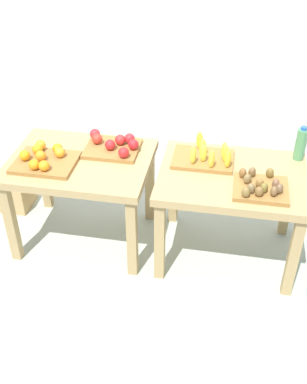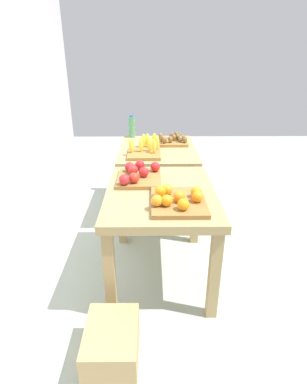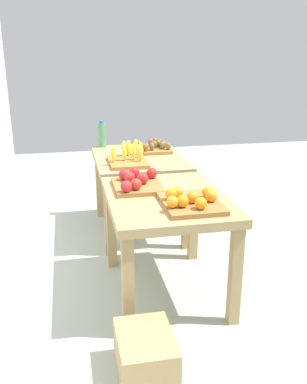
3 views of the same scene
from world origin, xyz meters
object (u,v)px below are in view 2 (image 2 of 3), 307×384
object	(u,v)px
banana_crate	(145,149)
kiwi_bin	(173,140)
orange_bin	(177,200)
water_bottle	(132,127)
cardboard_produce_box	(112,345)
watermelon_pile	(173,168)
display_table_left	(161,204)
display_table_right	(157,158)
apple_bin	(138,175)

from	to	relation	value
banana_crate	kiwi_bin	world-z (taller)	banana_crate
kiwi_bin	orange_bin	bearing A→B (deg)	177.30
water_bottle	cardboard_produce_box	size ratio (longest dim) A/B	0.65
watermelon_pile	cardboard_produce_box	bearing A→B (deg)	169.42
display_table_left	banana_crate	bearing A→B (deg)	7.86
display_table_left	watermelon_pile	xyz separation A→B (m)	(2.07, -0.24, -0.46)
cardboard_produce_box	display_table_right	bearing A→B (deg)	-8.83
display_table_left	watermelon_pile	distance (m)	2.13
banana_crate	kiwi_bin	bearing A→B (deg)	-37.73
orange_bin	watermelon_pile	xyz separation A→B (m)	(2.30, -0.14, -0.61)
water_bottle	display_table_left	bearing A→B (deg)	-169.44
banana_crate	display_table_right	bearing A→B (deg)	-31.59
display_table_right	watermelon_pile	xyz separation A→B (m)	(0.95, -0.24, -0.46)
watermelon_pile	cardboard_produce_box	distance (m)	2.93
water_bottle	watermelon_pile	distance (m)	1.00
display_table_left	apple_bin	world-z (taller)	apple_bin
cardboard_produce_box	orange_bin	bearing A→B (deg)	-34.77
apple_bin	watermelon_pile	bearing A→B (deg)	-12.45
apple_bin	banana_crate	world-z (taller)	banana_crate
orange_bin	banana_crate	distance (m)	1.17
display_table_right	banana_crate	size ratio (longest dim) A/B	2.36
apple_bin	kiwi_bin	bearing A→B (deg)	-17.68
kiwi_bin	watermelon_pile	size ratio (longest dim) A/B	0.57
kiwi_bin	water_bottle	xyz separation A→B (m)	(0.28, 0.47, 0.09)
display_table_right	apple_bin	world-z (taller)	apple_bin
display_table_right	cardboard_produce_box	xyz separation A→B (m)	(-1.93, 0.30, -0.51)
display_table_right	kiwi_bin	bearing A→B (deg)	-43.56
banana_crate	watermelon_pile	size ratio (longest dim) A/B	0.70
kiwi_bin	cardboard_produce_box	world-z (taller)	kiwi_bin
apple_bin	watermelon_pile	world-z (taller)	apple_bin
display_table_right	watermelon_pile	size ratio (longest dim) A/B	1.66
display_table_right	banana_crate	world-z (taller)	banana_crate
apple_bin	watermelon_pile	size ratio (longest dim) A/B	0.66
display_table_left	orange_bin	size ratio (longest dim) A/B	2.36
cardboard_produce_box	display_table_left	bearing A→B (deg)	-20.32
watermelon_pile	cardboard_produce_box	world-z (taller)	watermelon_pile
apple_bin	orange_bin	bearing A→B (deg)	-148.52
display_table_right	orange_bin	size ratio (longest dim) A/B	2.36
kiwi_bin	water_bottle	size ratio (longest dim) A/B	1.38
display_table_right	banana_crate	xyz separation A→B (m)	(-0.21, 0.13, 0.15)
banana_crate	display_table_left	bearing A→B (deg)	-172.14
banana_crate	water_bottle	xyz separation A→B (m)	(0.67, 0.17, 0.08)
banana_crate	cardboard_produce_box	world-z (taller)	banana_crate
display_table_left	cardboard_produce_box	xyz separation A→B (m)	(-0.81, 0.30, -0.51)
orange_bin	watermelon_pile	world-z (taller)	orange_bin
display_table_left	kiwi_bin	bearing A→B (deg)	-7.65
water_bottle	watermelon_pile	bearing A→B (deg)	-47.40
water_bottle	watermelon_pile	size ratio (longest dim) A/B	0.42
display_table_right	water_bottle	xyz separation A→B (m)	(0.46, 0.29, 0.23)
banana_crate	cardboard_produce_box	xyz separation A→B (m)	(-1.72, 0.17, -0.66)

